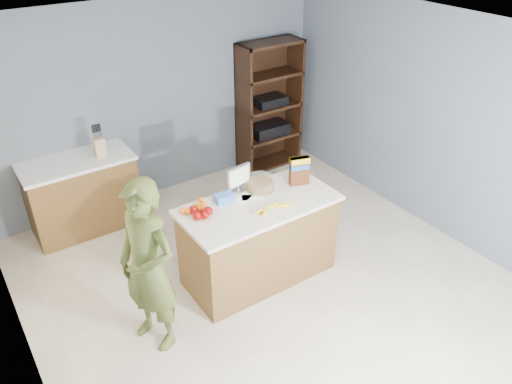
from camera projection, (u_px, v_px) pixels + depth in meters
floor at (275, 290)px, 5.08m from camera, size 4.50×5.00×0.02m
walls at (279, 144)px, 4.23m from camera, size 4.52×5.02×2.51m
counter_peninsula at (259, 243)px, 5.08m from camera, size 1.56×0.76×0.90m
back_cabinet at (82, 194)px, 5.83m from camera, size 1.24×0.62×0.90m
shelving_unit at (267, 108)px, 7.04m from camera, size 0.90×0.40×1.80m
person at (148, 268)px, 4.14m from camera, size 0.58×0.70×1.63m
knife_block at (100, 147)px, 5.62m from camera, size 0.12×0.10×0.31m
envelopes at (248, 198)px, 4.91m from camera, size 0.33×0.24×0.00m
bananas at (271, 208)px, 4.71m from camera, size 0.42×0.15×0.04m
apples at (201, 213)px, 4.60m from camera, size 0.21×0.21×0.09m
oranges at (197, 207)px, 4.71m from camera, size 0.30×0.19×0.06m
blue_carton at (224, 198)px, 4.83m from camera, size 0.19×0.13×0.08m
salad_bowl at (260, 184)px, 5.02m from camera, size 0.30×0.30×0.13m
tv at (238, 177)px, 4.94m from camera, size 0.28×0.12×0.28m
cereal_box at (299, 169)px, 5.05m from camera, size 0.21×0.13×0.30m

